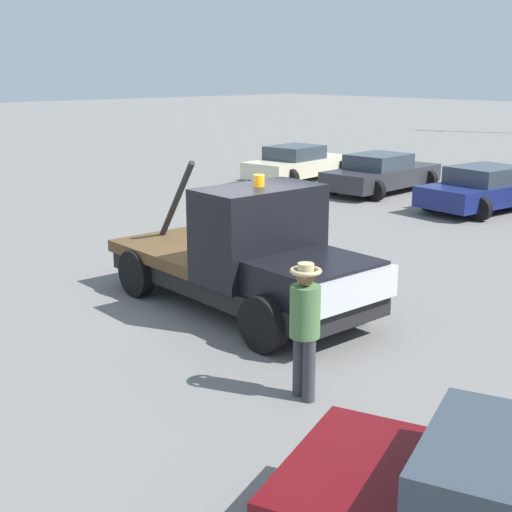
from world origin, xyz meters
The scene contains 7 objects.
ground_plane centered at (0.00, 0.00, 0.00)m, with size 160.00×160.00×0.00m, color slate.
tow_truck centered at (0.34, -0.01, 0.95)m, with size 5.53×2.37×2.51m.
person_near_truck centered at (3.35, -1.73, 1.07)m, with size 0.40×0.40×1.82m.
parked_car_cream centered at (-9.86, 11.44, 0.65)m, with size 2.82×4.84×1.34m.
parked_car_charcoal centered at (-6.06, 11.71, 0.65)m, with size 2.65×4.85×1.34m.
parked_car_navy centered at (-1.88, 11.57, 0.65)m, with size 2.72×4.95×1.34m.
traffic_cone centered at (-2.53, 4.74, 0.25)m, with size 0.40×0.40×0.55m.
Camera 1 is at (9.27, -7.88, 4.16)m, focal length 50.00 mm.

